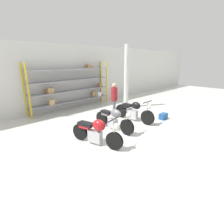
{
  "coord_description": "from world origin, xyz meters",
  "views": [
    {
      "loc": [
        -4.83,
        -4.49,
        2.76
      ],
      "look_at": [
        0.0,
        0.4,
        0.7
      ],
      "focal_mm": 28.0,
      "sensor_mm": 36.0,
      "label": 1
    }
  ],
  "objects_px": {
    "motorcycle_grey": "(114,119)",
    "motorcycle_black": "(134,111)",
    "motorcycle_red": "(97,131)",
    "person_browsing": "(114,97)",
    "toolbox": "(163,116)",
    "shelving_rack": "(72,86)"
  },
  "relations": [
    {
      "from": "motorcycle_grey",
      "to": "motorcycle_black",
      "type": "relative_size",
      "value": 0.95
    },
    {
      "from": "shelving_rack",
      "to": "person_browsing",
      "type": "height_order",
      "value": "shelving_rack"
    },
    {
      "from": "shelving_rack",
      "to": "motorcycle_black",
      "type": "distance_m",
      "value": 4.08
    },
    {
      "from": "shelving_rack",
      "to": "toolbox",
      "type": "distance_m",
      "value": 5.3
    },
    {
      "from": "motorcycle_red",
      "to": "toolbox",
      "type": "relative_size",
      "value": 4.49
    },
    {
      "from": "person_browsing",
      "to": "toolbox",
      "type": "xyz_separation_m",
      "value": [
        1.36,
        -2.01,
        -0.85
      ]
    },
    {
      "from": "motorcycle_red",
      "to": "toolbox",
      "type": "height_order",
      "value": "motorcycle_red"
    },
    {
      "from": "motorcycle_red",
      "to": "person_browsing",
      "type": "distance_m",
      "value": 3.24
    },
    {
      "from": "motorcycle_grey",
      "to": "motorcycle_black",
      "type": "distance_m",
      "value": 1.45
    },
    {
      "from": "shelving_rack",
      "to": "motorcycle_red",
      "type": "xyz_separation_m",
      "value": [
        -2.03,
        -4.56,
        -0.84
      ]
    },
    {
      "from": "motorcycle_red",
      "to": "toolbox",
      "type": "xyz_separation_m",
      "value": [
        4.01,
        -0.22,
        -0.33
      ]
    },
    {
      "from": "motorcycle_grey",
      "to": "toolbox",
      "type": "distance_m",
      "value": 2.78
    },
    {
      "from": "shelving_rack",
      "to": "motorcycle_grey",
      "type": "xyz_separation_m",
      "value": [
        -0.69,
        -4.05,
        -0.85
      ]
    },
    {
      "from": "motorcycle_red",
      "to": "motorcycle_grey",
      "type": "distance_m",
      "value": 1.43
    },
    {
      "from": "motorcycle_red",
      "to": "shelving_rack",
      "type": "bearing_deg",
      "value": 141.88
    },
    {
      "from": "motorcycle_red",
      "to": "person_browsing",
      "type": "bearing_deg",
      "value": 109.98
    },
    {
      "from": "motorcycle_black",
      "to": "person_browsing",
      "type": "relative_size",
      "value": 1.3
    },
    {
      "from": "motorcycle_red",
      "to": "motorcycle_black",
      "type": "distance_m",
      "value": 2.86
    },
    {
      "from": "motorcycle_red",
      "to": "motorcycle_black",
      "type": "height_order",
      "value": "motorcycle_black"
    },
    {
      "from": "shelving_rack",
      "to": "motorcycle_grey",
      "type": "distance_m",
      "value": 4.19
    },
    {
      "from": "motorcycle_red",
      "to": "person_browsing",
      "type": "relative_size",
      "value": 1.18
    },
    {
      "from": "motorcycle_red",
      "to": "motorcycle_grey",
      "type": "relative_size",
      "value": 0.96
    }
  ]
}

